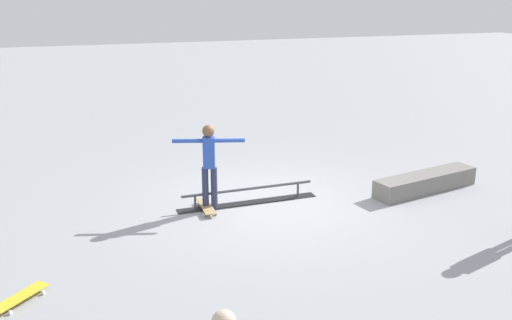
{
  "coord_description": "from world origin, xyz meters",
  "views": [
    {
      "loc": [
        3.18,
        9.61,
        4.01
      ],
      "look_at": [
        0.3,
        0.37,
        1.0
      ],
      "focal_mm": 40.59,
      "sensor_mm": 36.0,
      "label": 1
    }
  ],
  "objects_px": {
    "skate_ledge": "(425,182)",
    "skater_main": "(209,161)",
    "skateboard_main": "(207,207)",
    "loose_skateboard_yellow": "(21,297)",
    "grind_rail": "(248,197)"
  },
  "relations": [
    {
      "from": "grind_rail",
      "to": "skateboard_main",
      "type": "height_order",
      "value": "grind_rail"
    },
    {
      "from": "skate_ledge",
      "to": "skater_main",
      "type": "distance_m",
      "value": 4.38
    },
    {
      "from": "grind_rail",
      "to": "skate_ledge",
      "type": "distance_m",
      "value": 3.58
    },
    {
      "from": "skater_main",
      "to": "loose_skateboard_yellow",
      "type": "distance_m",
      "value": 3.99
    },
    {
      "from": "skate_ledge",
      "to": "skateboard_main",
      "type": "height_order",
      "value": "skate_ledge"
    },
    {
      "from": "grind_rail",
      "to": "skateboard_main",
      "type": "distance_m",
      "value": 0.84
    },
    {
      "from": "skate_ledge",
      "to": "skater_main",
      "type": "relative_size",
      "value": 1.48
    },
    {
      "from": "skateboard_main",
      "to": "loose_skateboard_yellow",
      "type": "height_order",
      "value": "same"
    },
    {
      "from": "skate_ledge",
      "to": "skater_main",
      "type": "height_order",
      "value": "skater_main"
    },
    {
      "from": "skater_main",
      "to": "skateboard_main",
      "type": "relative_size",
      "value": 1.99
    },
    {
      "from": "skateboard_main",
      "to": "loose_skateboard_yellow",
      "type": "xyz_separation_m",
      "value": [
        3.0,
        2.36,
        0.0
      ]
    },
    {
      "from": "skater_main",
      "to": "skateboard_main",
      "type": "xyz_separation_m",
      "value": [
        0.08,
        0.03,
        -0.85
      ]
    },
    {
      "from": "skater_main",
      "to": "loose_skateboard_yellow",
      "type": "relative_size",
      "value": 2.23
    },
    {
      "from": "skater_main",
      "to": "loose_skateboard_yellow",
      "type": "height_order",
      "value": "skater_main"
    },
    {
      "from": "grind_rail",
      "to": "skateboard_main",
      "type": "xyz_separation_m",
      "value": [
        0.83,
        0.12,
        -0.06
      ]
    }
  ]
}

